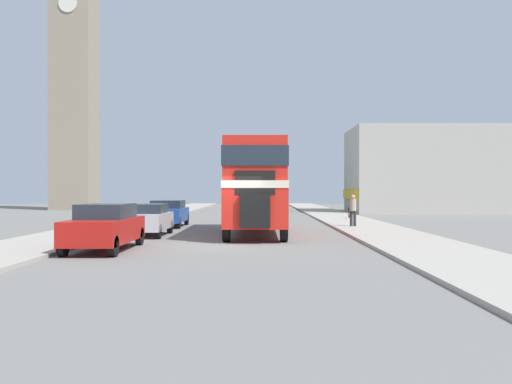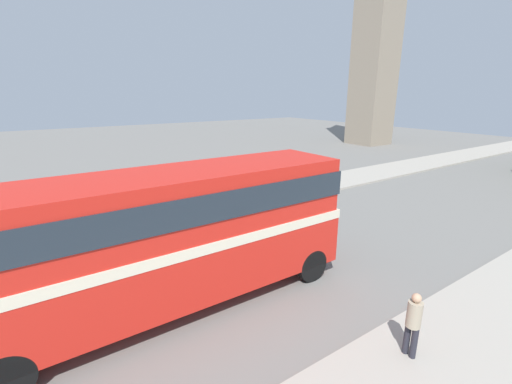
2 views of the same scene
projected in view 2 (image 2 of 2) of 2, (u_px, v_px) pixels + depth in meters
double_decker_bus at (177, 229)px, 9.48m from camera, size 2.51×10.41×4.04m
car_parked_mid at (100, 238)px, 13.05m from camera, size 1.82×3.93×1.39m
car_parked_far at (239, 207)px, 16.47m from camera, size 1.82×4.21×1.43m
pedestrian_walking at (413, 321)px, 7.80m from camera, size 0.33×0.33×1.63m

